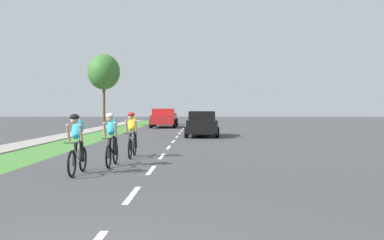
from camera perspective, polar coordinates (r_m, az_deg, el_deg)
ground_plane at (r=24.15m, az=-2.23°, el=-2.53°), size 120.00×120.00×0.00m
grass_verge at (r=24.90m, az=-13.60°, el=-2.43°), size 2.26×70.00×0.01m
sidewalk_concrete at (r=25.45m, az=-17.74°, el=-2.38°), size 1.54×70.00×0.10m
lane_markings_center at (r=28.13m, az=-1.78°, el=-1.93°), size 0.12×54.30×0.01m
cyclist_lead at (r=11.93m, az=-14.48°, el=-2.91°), size 0.42×1.72×1.58m
cyclist_trailing at (r=13.38m, az=-10.23°, el=-2.40°), size 0.42×1.72×1.58m
cyclist_distant at (r=15.67m, az=-7.66°, el=-1.81°), size 0.42×1.72×1.58m
sedan_black at (r=26.81m, az=1.25°, el=-0.47°), size 1.98×4.30×1.52m
pickup_red at (r=38.93m, az=-3.60°, el=0.26°), size 2.22×5.10×1.64m
street_tree_far at (r=42.58m, az=-11.22°, el=6.03°), size 3.01×3.01×6.72m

